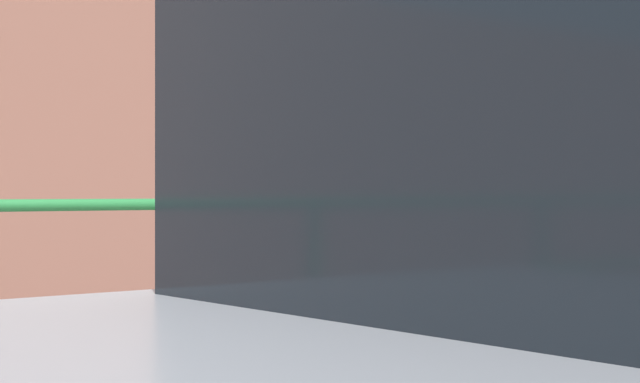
{
  "coord_description": "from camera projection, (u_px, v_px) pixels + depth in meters",
  "views": [
    {
      "loc": [
        -1.58,
        -2.28,
        1.34
      ],
      "look_at": [
        0.49,
        0.39,
        1.34
      ],
      "focal_mm": 57.63,
      "sensor_mm": 36.0,
      "label": 1
    }
  ],
  "objects": [
    {
      "name": "pedestrian_at_meter",
      "position": [
        329.0,
        267.0,
        3.63
      ],
      "size": [
        0.59,
        0.61,
        1.63
      ],
      "rotation": [
        0.0,
        0.0,
        -2.85
      ],
      "color": "black",
      "rests_on": "sidewalk_curb"
    },
    {
      "name": "parking_meter",
      "position": [
        227.0,
        212.0,
        3.17
      ],
      "size": [
        0.17,
        0.18,
        1.55
      ],
      "rotation": [
        0.0,
        0.0,
        3.24
      ],
      "color": "slate",
      "rests_on": "sidewalk_curb"
    }
  ]
}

